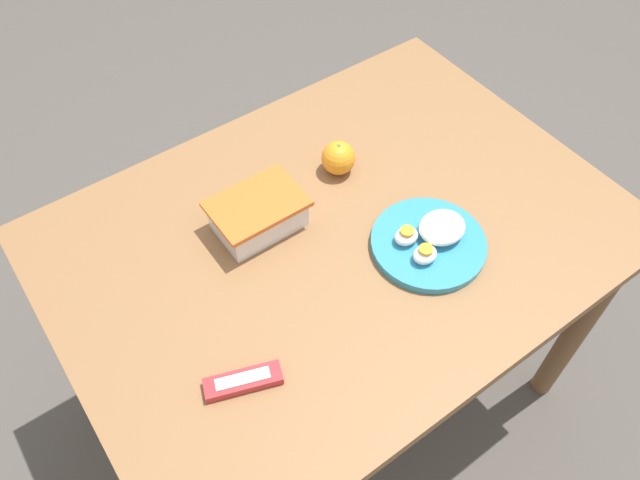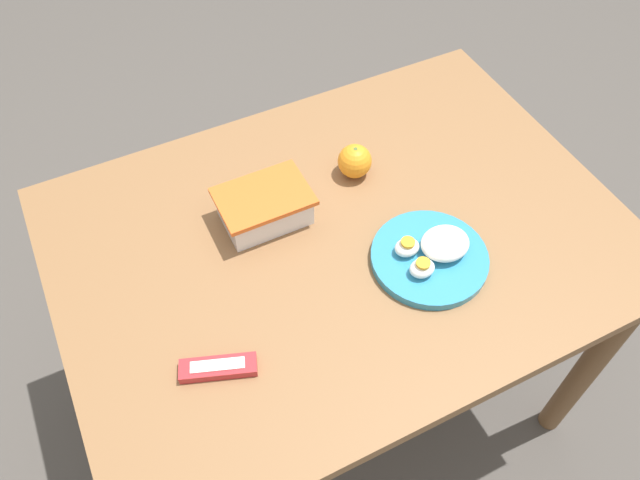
# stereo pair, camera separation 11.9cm
# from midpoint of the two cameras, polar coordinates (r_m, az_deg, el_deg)

# --- Properties ---
(ground_plane) EXTENTS (10.00, 10.00, 0.00)m
(ground_plane) POSITION_cam_midpoint_polar(r_m,az_deg,el_deg) (1.87, 3.24, -13.65)
(ground_plane) COLOR #4C4742
(table) EXTENTS (1.12, 0.81, 0.74)m
(table) POSITION_cam_midpoint_polar(r_m,az_deg,el_deg) (1.32, 4.46, -2.47)
(table) COLOR brown
(table) RESTS_ON ground_plane
(food_container) EXTENTS (0.18, 0.13, 0.07)m
(food_container) POSITION_cam_midpoint_polar(r_m,az_deg,el_deg) (1.24, -2.36, 2.73)
(food_container) COLOR white
(food_container) RESTS_ON table
(orange_fruit) EXTENTS (0.07, 0.07, 0.07)m
(orange_fruit) POSITION_cam_midpoint_polar(r_m,az_deg,el_deg) (1.33, 5.78, 7.04)
(orange_fruit) COLOR orange
(orange_fruit) RESTS_ON table
(rice_plate) EXTENTS (0.22, 0.22, 0.06)m
(rice_plate) POSITION_cam_midpoint_polar(r_m,az_deg,el_deg) (1.21, 12.95, -1.50)
(rice_plate) COLOR teal
(rice_plate) RESTS_ON table
(candy_bar) EXTENTS (0.14, 0.08, 0.02)m
(candy_bar) POSITION_cam_midpoint_polar(r_m,az_deg,el_deg) (1.08, -6.14, -11.76)
(candy_bar) COLOR #B7282D
(candy_bar) RESTS_ON table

